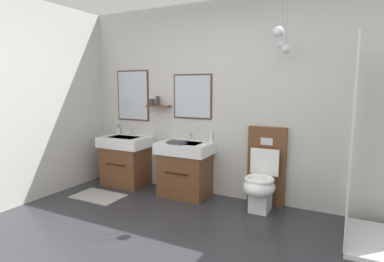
{
  "coord_description": "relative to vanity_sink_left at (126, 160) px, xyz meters",
  "views": [
    {
      "loc": [
        1.33,
        -1.9,
        1.5
      ],
      "look_at": [
        -0.51,
        1.66,
        0.93
      ],
      "focal_mm": 29.32,
      "sensor_mm": 36.0,
      "label": 1
    }
  ],
  "objects": [
    {
      "name": "folded_hand_towel",
      "position": [
        0.99,
        -0.16,
        0.38
      ],
      "size": [
        0.22,
        0.16,
        0.04
      ],
      "primitive_type": "cube",
      "color": "#47474C",
      "rests_on": "vanity_sink_right"
    },
    {
      "name": "tap_on_right_sink",
      "position": [
        1.03,
        0.19,
        0.43
      ],
      "size": [
        0.03,
        0.13,
        0.11
      ],
      "color": "silver",
      "rests_on": "vanity_sink_right"
    },
    {
      "name": "toothbrush_cup",
      "position": [
        -0.28,
        0.18,
        0.41
      ],
      "size": [
        0.07,
        0.07,
        0.21
      ],
      "color": "silver",
      "rests_on": "vanity_sink_left"
    },
    {
      "name": "tap_on_left_sink",
      "position": [
        0.0,
        0.19,
        0.43
      ],
      "size": [
        0.03,
        0.13,
        0.11
      ],
      "color": "silver",
      "rests_on": "vanity_sink_left"
    },
    {
      "name": "vanity_sink_right",
      "position": [
        1.03,
        0.0,
        0.0
      ],
      "size": [
        0.73,
        0.52,
        0.75
      ],
      "color": "brown",
      "rests_on": "ground"
    },
    {
      "name": "soap_dispenser",
      "position": [
        1.33,
        0.19,
        0.43
      ],
      "size": [
        0.06,
        0.06,
        0.18
      ],
      "color": "white",
      "rests_on": "vanity_sink_right"
    },
    {
      "name": "bath_mat",
      "position": [
        0.0,
        -0.61,
        -0.38
      ],
      "size": [
        0.68,
        0.44,
        0.01
      ],
      "primitive_type": "cube",
      "color": "#9E9993",
      "rests_on": "ground"
    },
    {
      "name": "wall_back",
      "position": [
        1.69,
        0.28,
        0.92
      ],
      "size": [
        4.94,
        0.58,
        2.61
      ],
      "color": "beige",
      "rests_on": "ground"
    },
    {
      "name": "vanity_sink_left",
      "position": [
        0.0,
        0.0,
        0.0
      ],
      "size": [
        0.73,
        0.52,
        0.75
      ],
      "color": "brown",
      "rests_on": "ground"
    },
    {
      "name": "shower_tray",
      "position": [
        3.34,
        -0.36,
        0.01
      ],
      "size": [
        0.99,
        0.87,
        1.95
      ],
      "color": "white",
      "rests_on": "ground"
    },
    {
      "name": "toilet",
      "position": [
        2.1,
        0.02,
        -0.01
      ],
      "size": [
        0.48,
        0.62,
        1.0
      ],
      "color": "brown",
      "rests_on": "ground"
    }
  ]
}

